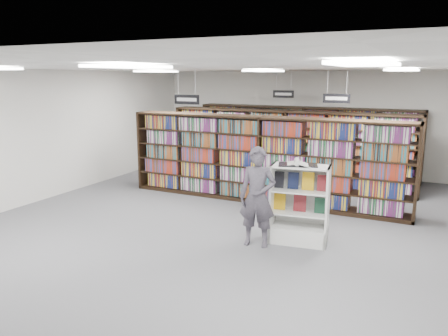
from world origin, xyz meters
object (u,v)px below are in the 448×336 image
at_px(endcap_display, 299,217).
at_px(shopper, 257,197).
at_px(bookshelf_row_near, 262,160).
at_px(open_book, 298,164).

relative_size(endcap_display, shopper, 0.81).
height_order(bookshelf_row_near, endcap_display, bookshelf_row_near).
relative_size(open_book, shopper, 0.43).
height_order(endcap_display, shopper, shopper).
height_order(open_book, shopper, shopper).
bearing_deg(endcap_display, shopper, -150.44).
bearing_deg(open_book, shopper, -160.27).
bearing_deg(bookshelf_row_near, open_book, -55.73).
relative_size(bookshelf_row_near, endcap_display, 4.78).
bearing_deg(bookshelf_row_near, shopper, -70.72).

